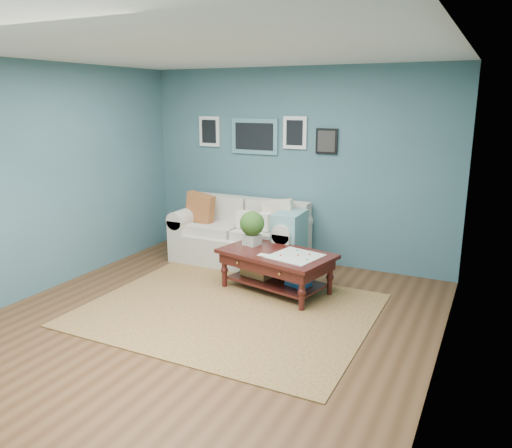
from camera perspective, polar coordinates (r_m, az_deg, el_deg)
The scene contains 4 objects.
room_shell at distance 4.89m, azimuth -6.38°, elevation 3.31°, with size 5.00×5.02×2.70m.
area_rug at distance 5.60m, azimuth -3.16°, elevation -9.74°, with size 3.05×2.44×0.01m, color brown.
loveseat at distance 7.02m, azimuth -1.18°, elevation -1.32°, with size 1.92×0.87×0.99m.
coffee_table at distance 6.03m, azimuth 1.84°, elevation -3.84°, with size 1.46×1.04×0.92m.
Camera 1 is at (2.59, -3.98, 2.26)m, focal length 35.00 mm.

